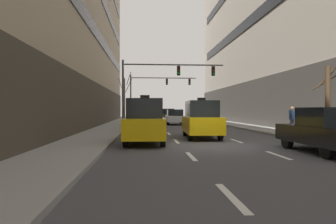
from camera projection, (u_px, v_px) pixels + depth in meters
ground_plane at (216, 146)px, 13.85m from camera, size 120.00×120.00×0.00m
sidewalk_left at (78, 145)px, 13.41m from camera, size 2.70×80.00×0.14m
lane_stripe_l1_s2 at (231, 197)px, 5.76m from camera, size 0.16×2.00×0.01m
lane_stripe_l1_s3 at (191, 156)px, 10.75m from camera, size 0.16×2.00×0.01m
lane_stripe_l1_s4 at (176, 141)px, 15.73m from camera, size 0.16×2.00×0.01m
lane_stripe_l1_s5 at (169, 134)px, 20.72m from camera, size 0.16×2.00×0.01m
lane_stripe_l1_s6 at (164, 129)px, 25.71m from camera, size 0.16×2.00×0.01m
lane_stripe_l1_s7 at (161, 126)px, 30.69m from camera, size 0.16×2.00×0.01m
lane_stripe_l1_s8 at (159, 123)px, 35.68m from camera, size 0.16×2.00×0.01m
lane_stripe_l1_s9 at (157, 122)px, 40.66m from camera, size 0.16×2.00×0.01m
lane_stripe_l1_s10 at (156, 120)px, 45.65m from camera, size 0.16×2.00×0.01m
lane_stripe_l2_s3 at (278, 155)px, 10.98m from camera, size 0.16×2.00×0.01m
lane_stripe_l2_s4 at (236, 141)px, 15.96m from camera, size 0.16×2.00×0.01m
lane_stripe_l2_s5 at (215, 133)px, 20.95m from camera, size 0.16×2.00×0.01m
lane_stripe_l2_s6 at (201, 129)px, 25.94m from camera, size 0.16×2.00×0.01m
lane_stripe_l2_s7 at (192, 126)px, 30.92m from camera, size 0.16×2.00×0.01m
lane_stripe_l2_s8 at (185, 123)px, 35.91m from camera, size 0.16×2.00×0.01m
lane_stripe_l2_s9 at (180, 122)px, 40.89m from camera, size 0.16×2.00×0.01m
lane_stripe_l2_s10 at (177, 120)px, 45.88m from camera, size 0.16×2.00×0.01m
taxi_driving_0 at (147, 117)px, 21.24m from camera, size 1.87×4.47×2.35m
car_driving_1 at (167, 115)px, 42.39m from camera, size 2.05×4.57×1.69m
car_driving_2 at (145, 115)px, 27.61m from camera, size 1.93×4.54×2.19m
taxi_driving_3 at (146, 114)px, 32.88m from camera, size 1.96×4.57×2.39m
taxi_driving_4 at (145, 121)px, 14.66m from camera, size 1.92×4.39×2.28m
taxi_driving_5 at (201, 120)px, 17.43m from camera, size 1.93×4.36×2.26m
car_driving_6 at (175, 117)px, 32.79m from camera, size 1.83×4.28×1.60m
car_parked_1 at (327, 131)px, 11.54m from camera, size 1.96×4.53×1.69m
traffic_signal_0 at (160, 78)px, 27.58m from camera, size 9.00×0.35×5.81m
traffic_signal_1 at (154, 87)px, 43.08m from camera, size 9.13×0.35×6.21m
street_tree_0 at (124, 99)px, 39.00m from camera, size 1.76×1.76×6.12m
street_tree_1 at (328, 100)px, 15.17m from camera, size 1.38×1.49×4.17m
pedestrian_0 at (292, 118)px, 19.37m from camera, size 0.48×0.33×1.65m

